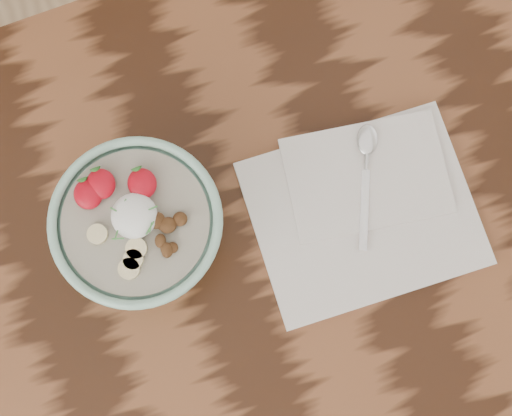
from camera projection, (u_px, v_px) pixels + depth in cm
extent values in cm
cube|color=black|center=(229.00, 294.00, 92.56)|extent=(160.00, 90.00, 4.00)
cylinder|color=#4C2D19|center=(512.00, 0.00, 140.44)|extent=(7.00, 7.00, 71.00)
cylinder|color=#93C6B1|center=(148.00, 235.00, 91.33)|extent=(8.86, 8.86, 1.27)
torus|color=#93C6B1|center=(135.00, 221.00, 81.17)|extent=(20.15, 20.15, 1.16)
cylinder|color=#A19A85|center=(136.00, 222.00, 81.79)|extent=(17.09, 17.09, 1.05)
ellipsoid|color=white|center=(134.00, 216.00, 80.36)|extent=(5.29, 5.29, 2.91)
ellipsoid|color=#B50816|center=(142.00, 184.00, 81.15)|extent=(3.33, 3.67, 1.83)
cone|color=#286623|center=(137.00, 171.00, 81.11)|extent=(1.40, 1.03, 1.52)
ellipsoid|color=#B50816|center=(88.00, 194.00, 80.94)|extent=(3.28, 3.61, 1.80)
cone|color=#286623|center=(83.00, 182.00, 80.90)|extent=(1.40, 1.03, 1.52)
ellipsoid|color=#B50816|center=(101.00, 184.00, 81.15)|extent=(3.33, 3.66, 1.83)
cone|color=#286623|center=(96.00, 171.00, 81.11)|extent=(1.40, 1.03, 1.52)
cylinder|color=beige|center=(129.00, 269.00, 79.88)|extent=(2.47, 2.47, 0.70)
cylinder|color=beige|center=(136.00, 248.00, 80.30)|extent=(2.44, 2.44, 0.70)
cylinder|color=beige|center=(97.00, 234.00, 80.60)|extent=(2.34, 2.34, 0.70)
cylinder|color=beige|center=(133.00, 260.00, 80.07)|extent=(2.32, 2.32, 0.70)
ellipsoid|color=#583319|center=(168.00, 225.00, 80.47)|extent=(2.08, 1.92, 1.40)
ellipsoid|color=#583319|center=(180.00, 219.00, 80.73)|extent=(2.24, 2.25, 1.18)
ellipsoid|color=#583319|center=(155.00, 221.00, 80.59)|extent=(2.48, 2.38, 1.09)
ellipsoid|color=#583319|center=(167.00, 249.00, 80.12)|extent=(1.70, 1.85, 1.25)
ellipsoid|color=#583319|center=(157.00, 221.00, 80.59)|extent=(2.68, 2.71, 1.45)
ellipsoid|color=#583319|center=(163.00, 226.00, 80.67)|extent=(1.54, 1.24, 0.73)
ellipsoid|color=#583319|center=(173.00, 248.00, 80.27)|extent=(1.54, 1.57, 0.70)
ellipsoid|color=#583319|center=(160.00, 241.00, 80.27)|extent=(1.77, 2.02, 1.22)
ellipsoid|color=#583319|center=(167.00, 252.00, 80.12)|extent=(1.81, 1.91, 1.12)
cylinder|color=#408C3B|center=(116.00, 235.00, 78.97)|extent=(0.83, 1.02, 0.22)
cylinder|color=#408C3B|center=(151.00, 209.00, 79.51)|extent=(1.62, 0.25, 0.24)
cylinder|color=#408C3B|center=(140.00, 217.00, 79.34)|extent=(0.99, 0.91, 0.22)
cylinder|color=#408C3B|center=(130.00, 206.00, 79.57)|extent=(0.66, 1.46, 0.23)
cylinder|color=#408C3B|center=(118.00, 239.00, 78.90)|extent=(1.35, 0.58, 0.23)
cylinder|color=#408C3B|center=(151.00, 228.00, 79.12)|extent=(0.80, 1.10, 0.22)
cylinder|color=#408C3B|center=(150.00, 228.00, 79.12)|extent=(1.45, 1.23, 0.24)
cylinder|color=#408C3B|center=(130.00, 219.00, 79.31)|extent=(1.31, 1.43, 0.24)
cylinder|color=#408C3B|center=(117.00, 211.00, 79.46)|extent=(1.36, 1.52, 0.24)
cylinder|color=#408C3B|center=(122.00, 206.00, 79.56)|extent=(1.49, 1.44, 0.25)
cube|color=silver|center=(363.00, 214.00, 91.93)|extent=(29.25, 24.16, 1.08)
cube|color=silver|center=(367.00, 176.00, 91.97)|extent=(22.47, 17.11, 0.65)
cube|color=silver|center=(364.00, 210.00, 90.65)|extent=(5.26, 9.94, 0.32)
cylinder|color=silver|center=(366.00, 159.00, 91.70)|extent=(1.71, 2.75, 0.64)
ellipsoid|color=silver|center=(367.00, 140.00, 92.07)|extent=(4.27, 4.96, 0.87)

